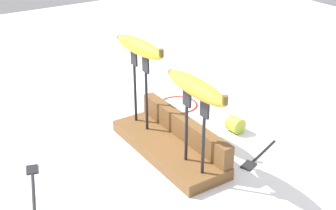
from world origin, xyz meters
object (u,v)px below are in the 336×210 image
(banana_raised_right, at_px, (196,87))
(banana_raised_left, at_px, (139,47))
(fork_stand_right, at_px, (195,125))
(fork_fallen_near, at_px, (33,180))
(banana_chunk_near, at_px, (235,124))
(fork_stand_left, at_px, (140,84))
(fork_fallen_far, at_px, (256,158))
(wire_coil, at_px, (178,104))

(banana_raised_right, bearing_deg, banana_raised_left, -180.00)
(fork_stand_right, bearing_deg, fork_fallen_near, -119.98)
(fork_stand_right, height_order, banana_chunk_near, fork_stand_right)
(banana_raised_right, bearing_deg, banana_chunk_near, 117.03)
(fork_stand_left, xyz_separation_m, banana_raised_right, (0.23, 0.00, 0.08))
(fork_fallen_near, xyz_separation_m, fork_fallen_far, (0.20, 0.47, 0.00))
(wire_coil, bearing_deg, fork_stand_right, -28.84)
(fork_fallen_far, distance_m, wire_coil, 0.34)
(banana_raised_right, bearing_deg, fork_stand_left, -180.00)
(fork_fallen_near, xyz_separation_m, banana_chunk_near, (0.07, 0.51, 0.02))
(fork_stand_right, relative_size, banana_raised_left, 0.90)
(fork_fallen_near, distance_m, fork_fallen_far, 0.51)
(fork_stand_right, distance_m, wire_coil, 0.38)
(fork_stand_left, height_order, banana_raised_left, banana_raised_left)
(banana_raised_left, bearing_deg, banana_chunk_near, 60.21)
(fork_stand_left, relative_size, fork_stand_right, 1.11)
(fork_stand_left, bearing_deg, fork_fallen_far, 33.49)
(banana_raised_left, relative_size, wire_coil, 1.63)
(banana_raised_left, height_order, wire_coil, banana_raised_left)
(fork_stand_right, height_order, wire_coil, fork_stand_right)
(banana_raised_left, bearing_deg, wire_coil, 117.33)
(fork_stand_left, distance_m, banana_raised_right, 0.24)
(fork_fallen_near, bearing_deg, fork_fallen_far, 67.12)
(fork_stand_right, relative_size, fork_fallen_far, 1.11)
(fork_stand_right, xyz_separation_m, banana_raised_left, (-0.23, -0.00, 0.11))
(banana_raised_right, bearing_deg, fork_fallen_near, -119.97)
(banana_raised_left, distance_m, fork_fallen_far, 0.38)
(banana_chunk_near, bearing_deg, fork_stand_left, -119.78)
(fork_stand_left, height_order, wire_coil, fork_stand_left)
(banana_raised_right, distance_m, fork_fallen_near, 0.41)
(fork_stand_right, xyz_separation_m, fork_fallen_far, (0.02, 0.17, -0.13))
(fork_stand_left, distance_m, wire_coil, 0.24)
(fork_stand_left, distance_m, fork_fallen_far, 0.33)
(fork_stand_left, xyz_separation_m, fork_fallen_near, (0.05, -0.30, -0.14))
(banana_raised_left, xyz_separation_m, fork_fallen_far, (0.25, 0.17, -0.23))
(fork_fallen_far, distance_m, banana_chunk_near, 0.14)
(banana_raised_right, relative_size, wire_coil, 1.73)
(fork_stand_right, relative_size, wire_coil, 1.47)
(banana_raised_left, distance_m, fork_fallen_near, 0.39)
(fork_stand_right, bearing_deg, banana_chunk_near, 117.05)
(fork_fallen_far, bearing_deg, banana_chunk_near, 161.01)
(banana_raised_right, relative_size, fork_fallen_far, 1.30)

